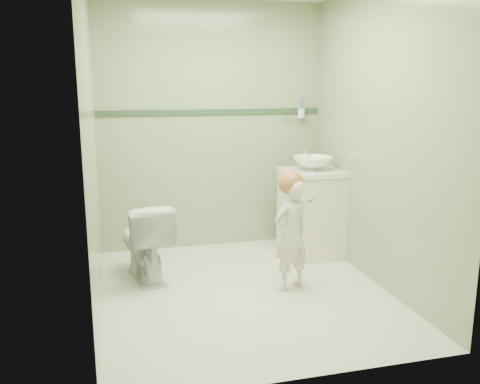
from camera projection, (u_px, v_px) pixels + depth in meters
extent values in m
plane|color=white|center=(245.00, 292.00, 4.01)|extent=(2.50, 2.50, 0.00)
cube|color=#87A776|center=(212.00, 127.00, 4.94)|extent=(2.20, 0.04, 2.40)
cube|color=#87A776|center=(308.00, 168.00, 2.57)|extent=(2.20, 0.04, 2.40)
cube|color=#87A776|center=(92.00, 146.00, 3.49)|extent=(0.04, 2.50, 2.40)
cube|color=#87A776|center=(378.00, 137.00, 4.02)|extent=(0.04, 2.50, 2.40)
cube|color=#29462B|center=(212.00, 112.00, 4.90)|extent=(2.20, 0.02, 0.05)
cube|color=silver|center=(311.00, 215.00, 4.79)|extent=(0.52, 0.50, 0.80)
cube|color=white|center=(312.00, 172.00, 4.71)|extent=(0.54, 0.52, 0.04)
imported|color=white|center=(313.00, 163.00, 4.69)|extent=(0.37, 0.37, 0.13)
cylinder|color=silver|center=(305.00, 154.00, 4.87)|extent=(0.03, 0.03, 0.18)
cylinder|color=silver|center=(307.00, 147.00, 4.80)|extent=(0.02, 0.12, 0.02)
cylinder|color=silver|center=(295.00, 118.00, 5.08)|extent=(0.26, 0.02, 0.02)
cylinder|color=silver|center=(301.00, 113.00, 5.07)|extent=(0.07, 0.07, 0.09)
cylinder|color=#E02D49|center=(302.00, 106.00, 5.06)|extent=(0.01, 0.01, 0.17)
cylinder|color=#7754B8|center=(302.00, 106.00, 5.04)|extent=(0.01, 0.01, 0.17)
cylinder|color=blue|center=(300.00, 106.00, 5.04)|extent=(0.01, 0.01, 0.17)
imported|color=white|center=(145.00, 241.00, 4.22)|extent=(0.50, 0.72, 0.67)
imported|color=beige|center=(291.00, 235.00, 3.99)|extent=(0.38, 0.32, 0.90)
sphere|color=#A66735|center=(291.00, 183.00, 3.93)|extent=(0.20, 0.20, 0.20)
cylinder|color=#0B8F7E|center=(311.00, 201.00, 3.87)|extent=(0.03, 0.14, 0.06)
cube|color=white|center=(301.00, 195.00, 3.87)|extent=(0.03, 0.02, 0.02)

